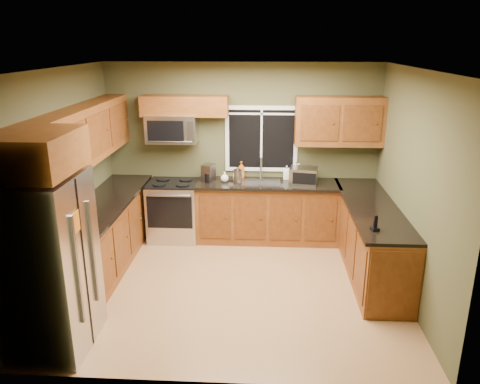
# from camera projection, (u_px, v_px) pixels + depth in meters

# --- Properties ---
(floor) EXTENTS (4.20, 4.20, 0.00)m
(floor) POSITION_uv_depth(u_px,v_px,m) (235.00, 285.00, 6.01)
(floor) COLOR #A07346
(floor) RESTS_ON ground
(ceiling) EXTENTS (4.20, 4.20, 0.00)m
(ceiling) POSITION_uv_depth(u_px,v_px,m) (234.00, 69.00, 5.17)
(ceiling) COLOR white
(ceiling) RESTS_ON back_wall
(back_wall) EXTENTS (4.20, 0.00, 4.20)m
(back_wall) POSITION_uv_depth(u_px,v_px,m) (242.00, 151.00, 7.30)
(back_wall) COLOR #48482A
(back_wall) RESTS_ON ground
(front_wall) EXTENTS (4.20, 0.00, 4.20)m
(front_wall) POSITION_uv_depth(u_px,v_px,m) (220.00, 249.00, 3.88)
(front_wall) COLOR #48482A
(front_wall) RESTS_ON ground
(left_wall) EXTENTS (0.00, 3.60, 3.60)m
(left_wall) POSITION_uv_depth(u_px,v_px,m) (63.00, 182.00, 5.70)
(left_wall) COLOR #48482A
(left_wall) RESTS_ON ground
(right_wall) EXTENTS (0.00, 3.60, 3.60)m
(right_wall) POSITION_uv_depth(u_px,v_px,m) (413.00, 188.00, 5.48)
(right_wall) COLOR #48482A
(right_wall) RESTS_ON ground
(window) EXTENTS (1.12, 0.03, 1.02)m
(window) POSITION_uv_depth(u_px,v_px,m) (261.00, 139.00, 7.20)
(window) COLOR white
(window) RESTS_ON back_wall
(base_cabinets_left) EXTENTS (0.60, 2.65, 0.90)m
(base_cabinets_left) POSITION_uv_depth(u_px,v_px,m) (106.00, 235.00, 6.42)
(base_cabinets_left) COLOR brown
(base_cabinets_left) RESTS_ON ground
(countertop_left) EXTENTS (0.65, 2.65, 0.04)m
(countertop_left) POSITION_uv_depth(u_px,v_px,m) (105.00, 203.00, 6.27)
(countertop_left) COLOR black
(countertop_left) RESTS_ON base_cabinets_left
(base_cabinets_back) EXTENTS (2.17, 0.60, 0.90)m
(base_cabinets_back) POSITION_uv_depth(u_px,v_px,m) (268.00, 212.00, 7.27)
(base_cabinets_back) COLOR brown
(base_cabinets_back) RESTS_ON ground
(countertop_back) EXTENTS (2.17, 0.65, 0.04)m
(countertop_back) POSITION_uv_depth(u_px,v_px,m) (268.00, 184.00, 7.10)
(countertop_back) COLOR black
(countertop_back) RESTS_ON base_cabinets_back
(base_cabinets_peninsula) EXTENTS (0.60, 2.52, 0.90)m
(base_cabinets_peninsula) POSITION_uv_depth(u_px,v_px,m) (370.00, 239.00, 6.29)
(base_cabinets_peninsula) COLOR brown
(base_cabinets_peninsula) RESTS_ON ground
(countertop_peninsula) EXTENTS (0.65, 2.50, 0.04)m
(countertop_peninsula) POSITION_uv_depth(u_px,v_px,m) (372.00, 206.00, 6.15)
(countertop_peninsula) COLOR black
(countertop_peninsula) RESTS_ON base_cabinets_peninsula
(upper_cabinets_left) EXTENTS (0.33, 2.65, 0.72)m
(upper_cabinets_left) POSITION_uv_depth(u_px,v_px,m) (86.00, 134.00, 5.99)
(upper_cabinets_left) COLOR brown
(upper_cabinets_left) RESTS_ON left_wall
(upper_cabinets_back_left) EXTENTS (1.30, 0.33, 0.30)m
(upper_cabinets_back_left) POSITION_uv_depth(u_px,v_px,m) (185.00, 106.00, 6.97)
(upper_cabinets_back_left) COLOR brown
(upper_cabinets_back_left) RESTS_ON back_wall
(upper_cabinets_back_right) EXTENTS (1.30, 0.33, 0.72)m
(upper_cabinets_back_right) POSITION_uv_depth(u_px,v_px,m) (339.00, 121.00, 6.91)
(upper_cabinets_back_right) COLOR brown
(upper_cabinets_back_right) RESTS_ON back_wall
(upper_cabinet_over_fridge) EXTENTS (0.72, 0.90, 0.38)m
(upper_cabinet_over_fridge) POSITION_uv_depth(u_px,v_px,m) (33.00, 152.00, 4.24)
(upper_cabinet_over_fridge) COLOR brown
(upper_cabinet_over_fridge) RESTS_ON left_wall
(refrigerator) EXTENTS (0.74, 0.90, 1.80)m
(refrigerator) POSITION_uv_depth(u_px,v_px,m) (49.00, 265.00, 4.59)
(refrigerator) COLOR #B7B7BC
(refrigerator) RESTS_ON ground
(range) EXTENTS (0.76, 0.69, 0.94)m
(range) POSITION_uv_depth(u_px,v_px,m) (174.00, 210.00, 7.31)
(range) COLOR #B7B7BC
(range) RESTS_ON ground
(microwave) EXTENTS (0.76, 0.41, 0.42)m
(microwave) POSITION_uv_depth(u_px,v_px,m) (172.00, 129.00, 7.05)
(microwave) COLOR #B7B7BC
(microwave) RESTS_ON back_wall
(sink) EXTENTS (0.60, 0.42, 0.36)m
(sink) POSITION_uv_depth(u_px,v_px,m) (261.00, 182.00, 7.12)
(sink) COLOR slate
(sink) RESTS_ON countertop_back
(toaster_oven) EXTENTS (0.45, 0.38, 0.25)m
(toaster_oven) POSITION_uv_depth(u_px,v_px,m) (303.00, 176.00, 7.00)
(toaster_oven) COLOR #B7B7BC
(toaster_oven) RESTS_ON countertop_back
(coffee_maker) EXTENTS (0.22, 0.25, 0.26)m
(coffee_maker) POSITION_uv_depth(u_px,v_px,m) (208.00, 173.00, 7.13)
(coffee_maker) COLOR slate
(coffee_maker) RESTS_ON countertop_back
(kettle) EXTENTS (0.16, 0.16, 0.25)m
(kettle) POSITION_uv_depth(u_px,v_px,m) (237.00, 176.00, 7.06)
(kettle) COLOR #B7B7BC
(kettle) RESTS_ON countertop_back
(paper_towel_roll) EXTENTS (0.14, 0.14, 0.28)m
(paper_towel_roll) POSITION_uv_depth(u_px,v_px,m) (296.00, 172.00, 7.21)
(paper_towel_roll) COLOR white
(paper_towel_roll) RESTS_ON countertop_back
(soap_bottle_a) EXTENTS (0.13, 0.13, 0.27)m
(soap_bottle_a) POSITION_uv_depth(u_px,v_px,m) (241.00, 170.00, 7.29)
(soap_bottle_a) COLOR #C86412
(soap_bottle_a) RESTS_ON countertop_back
(soap_bottle_b) EXTENTS (0.10, 0.11, 0.21)m
(soap_bottle_b) POSITION_uv_depth(u_px,v_px,m) (287.00, 172.00, 7.26)
(soap_bottle_b) COLOR white
(soap_bottle_b) RESTS_ON countertop_back
(soap_bottle_c) EXTENTS (0.16, 0.16, 0.15)m
(soap_bottle_c) POSITION_uv_depth(u_px,v_px,m) (225.00, 177.00, 7.13)
(soap_bottle_c) COLOR white
(soap_bottle_c) RESTS_ON countertop_back
(cordless_phone) EXTENTS (0.10, 0.10, 0.18)m
(cordless_phone) POSITION_uv_depth(u_px,v_px,m) (375.00, 226.00, 5.30)
(cordless_phone) COLOR black
(cordless_phone) RESTS_ON countertop_peninsula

